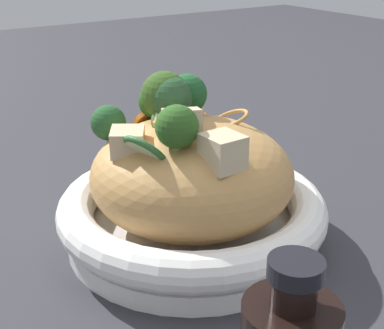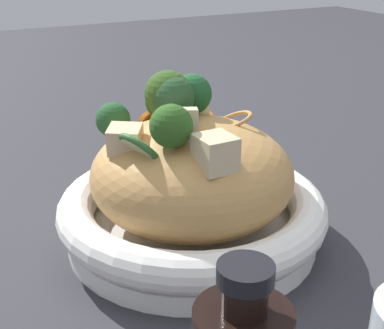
# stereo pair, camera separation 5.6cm
# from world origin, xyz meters

# --- Properties ---
(ground_plane) EXTENTS (3.00, 3.00, 0.00)m
(ground_plane) POSITION_xyz_m (0.00, 0.00, 0.00)
(ground_plane) COLOR #2F2F35
(serving_bowl) EXTENTS (0.28, 0.28, 0.06)m
(serving_bowl) POSITION_xyz_m (0.00, 0.00, 0.03)
(serving_bowl) COLOR white
(serving_bowl) RESTS_ON ground_plane
(noodle_heap) EXTENTS (0.21, 0.21, 0.12)m
(noodle_heap) POSITION_xyz_m (0.00, -0.00, 0.08)
(noodle_heap) COLOR tan
(noodle_heap) RESTS_ON serving_bowl
(broccoli_florets) EXTENTS (0.13, 0.16, 0.09)m
(broccoli_florets) POSITION_xyz_m (-0.01, 0.04, 0.14)
(broccoli_florets) COLOR #A1BF73
(broccoli_florets) RESTS_ON serving_bowl
(carrot_coins) EXTENTS (0.11, 0.12, 0.04)m
(carrot_coins) POSITION_xyz_m (-0.01, 0.02, 0.13)
(carrot_coins) COLOR orange
(carrot_coins) RESTS_ON serving_bowl
(zucchini_slices) EXTENTS (0.11, 0.09, 0.05)m
(zucchini_slices) POSITION_xyz_m (-0.03, 0.00, 0.13)
(zucchini_slices) COLOR beige
(zucchini_slices) RESTS_ON serving_bowl
(chicken_chunks) EXTENTS (0.13, 0.15, 0.05)m
(chicken_chunks) POSITION_xyz_m (-0.02, -0.02, 0.13)
(chicken_chunks) COLOR beige
(chicken_chunks) RESTS_ON serving_bowl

